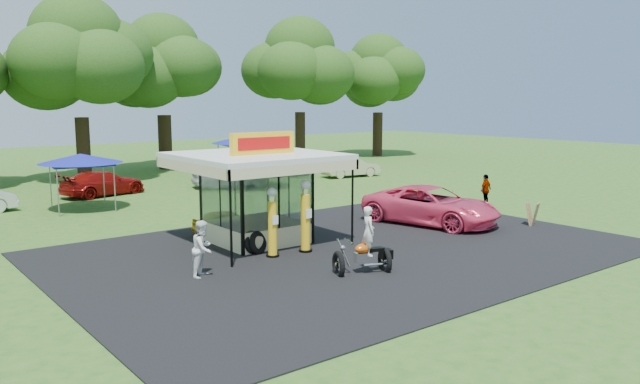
# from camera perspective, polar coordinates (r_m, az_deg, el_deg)

# --- Properties ---
(ground) EXTENTS (120.00, 120.00, 0.00)m
(ground) POSITION_cam_1_polar(r_m,az_deg,el_deg) (21.08, 6.20, -6.30)
(ground) COLOR #2B561B
(ground) RESTS_ON ground
(asphalt_apron) EXTENTS (20.00, 14.00, 0.04)m
(asphalt_apron) POSITION_cam_1_polar(r_m,az_deg,el_deg) (22.51, 2.64, -5.24)
(asphalt_apron) COLOR black
(asphalt_apron) RESTS_ON ground
(gas_station_kiosk) EXTENTS (5.40, 5.40, 4.18)m
(gas_station_kiosk) POSITION_cam_1_polar(r_m,az_deg,el_deg) (23.36, -5.86, -0.36)
(gas_station_kiosk) COLOR white
(gas_station_kiosk) RESTS_ON ground
(gas_pump_left) EXTENTS (0.45, 0.45, 2.42)m
(gas_pump_left) POSITION_cam_1_polar(r_m,az_deg,el_deg) (21.22, -4.38, -2.96)
(gas_pump_left) COLOR black
(gas_pump_left) RESTS_ON ground
(gas_pump_right) EXTENTS (0.48, 0.48, 2.58)m
(gas_pump_right) POSITION_cam_1_polar(r_m,az_deg,el_deg) (21.84, -1.34, -2.40)
(gas_pump_right) COLOR black
(gas_pump_right) RESTS_ON ground
(motorcycle) EXTENTS (1.94, 1.39, 2.20)m
(motorcycle) POSITION_cam_1_polar(r_m,az_deg,el_deg) (19.38, 4.25, -4.99)
(motorcycle) COLOR black
(motorcycle) RESTS_ON ground
(spare_tires) EXTENTS (1.07, 0.86, 0.86)m
(spare_tires) POSITION_cam_1_polar(r_m,az_deg,el_deg) (21.88, -5.97, -4.61)
(spare_tires) COLOR black
(spare_tires) RESTS_ON ground
(a_frame_sign) EXTENTS (0.60, 0.66, 0.99)m
(a_frame_sign) POSITION_cam_1_polar(r_m,az_deg,el_deg) (28.02, 18.84, -1.94)
(a_frame_sign) COLOR #593819
(a_frame_sign) RESTS_ON ground
(kiosk_car) EXTENTS (2.82, 1.13, 0.96)m
(kiosk_car) POSITION_cam_1_polar(r_m,az_deg,el_deg) (25.46, -8.47, -2.64)
(kiosk_car) COLOR yellow
(kiosk_car) RESTS_ON ground
(pink_sedan) EXTENTS (3.98, 6.37, 1.64)m
(pink_sedan) POSITION_cam_1_polar(r_m,az_deg,el_deg) (27.22, 10.13, -1.23)
(pink_sedan) COLOR #F3426A
(pink_sedan) RESTS_ON ground
(spectator_west) EXTENTS (1.08, 1.04, 1.74)m
(spectator_west) POSITION_cam_1_polar(r_m,az_deg,el_deg) (19.31, -10.65, -5.11)
(spectator_west) COLOR white
(spectator_west) RESTS_ON ground
(spectator_east_b) EXTENTS (0.98, 0.52, 1.58)m
(spectator_east_b) POSITION_cam_1_polar(r_m,az_deg,el_deg) (32.66, 14.91, 0.19)
(spectator_east_b) COLOR gray
(spectator_east_b) RESTS_ON ground
(bg_car_b) EXTENTS (5.07, 2.99, 1.38)m
(bg_car_b) POSITION_cam_1_polar(r_m,az_deg,el_deg) (36.82, -19.23, 0.76)
(bg_car_b) COLOR maroon
(bg_car_b) RESTS_ON ground
(bg_car_c) EXTENTS (4.98, 2.99, 1.59)m
(bg_car_c) POSITION_cam_1_polar(r_m,az_deg,el_deg) (38.56, -8.18, 1.64)
(bg_car_c) COLOR silver
(bg_car_c) RESTS_ON ground
(bg_car_d) EXTENTS (5.69, 3.55, 1.47)m
(bg_car_d) POSITION_cam_1_polar(r_m,az_deg,el_deg) (43.56, -4.31, 2.42)
(bg_car_d) COLOR #515153
(bg_car_d) RESTS_ON ground
(bg_car_e) EXTENTS (4.28, 2.05, 1.35)m
(bg_car_e) POSITION_cam_1_polar(r_m,az_deg,el_deg) (43.13, 2.84, 2.30)
(bg_car_e) COLOR beige
(bg_car_e) RESTS_ON ground
(tent_west) EXTENTS (3.93, 3.93, 2.75)m
(tent_west) POSITION_cam_1_polar(r_m,az_deg,el_deg) (32.20, -21.05, 2.83)
(tent_west) COLOR gray
(tent_west) RESTS_ON ground
(tent_east) EXTENTS (4.70, 4.70, 3.29)m
(tent_east) POSITION_cam_1_polar(r_m,az_deg,el_deg) (37.49, -6.34, 4.83)
(tent_east) COLOR gray
(tent_east) RESTS_ON ground
(oak_far_c) EXTENTS (9.97, 9.97, 11.75)m
(oak_far_c) POSITION_cam_1_polar(r_m,az_deg,el_deg) (43.77, -21.20, 10.72)
(oak_far_c) COLOR black
(oak_far_c) RESTS_ON ground
(oak_far_d) EXTENTS (9.59, 9.59, 11.41)m
(oak_far_d) POSITION_cam_1_polar(r_m,az_deg,el_deg) (49.25, -14.20, 10.52)
(oak_far_d) COLOR black
(oak_far_d) RESTS_ON ground
(oak_far_e) EXTENTS (9.88, 9.88, 11.76)m
(oak_far_e) POSITION_cam_1_polar(r_m,az_deg,el_deg) (52.43, -1.85, 10.89)
(oak_far_e) COLOR black
(oak_far_e) RESTS_ON ground
(oak_far_f) EXTENTS (9.16, 9.16, 11.04)m
(oak_far_f) POSITION_cam_1_polar(r_m,az_deg,el_deg) (59.12, 5.35, 10.19)
(oak_far_f) COLOR black
(oak_far_f) RESTS_ON ground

